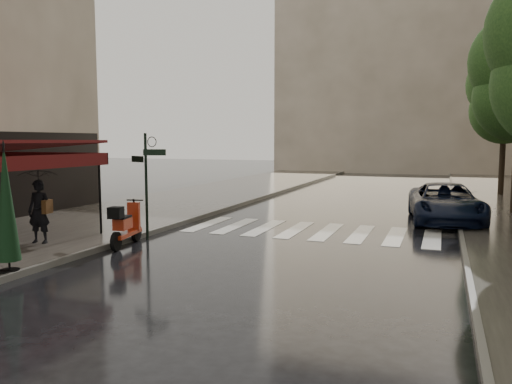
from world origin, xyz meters
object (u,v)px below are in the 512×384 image
Objects in this scene: parked_car at (445,203)px; scooter at (125,226)px; pedestrian_with_umbrella at (38,182)px; parasol_front at (6,203)px.

scooter is at bearing -144.38° from parked_car.
scooter is 11.05m from parked_car.
parasol_front reaches higher than pedestrian_with_umbrella.
pedestrian_with_umbrella is 2.59m from scooter.
parasol_front is (1.64, -2.58, -0.18)m from pedestrian_with_umbrella.
scooter is 0.37× the size of parked_car.
parasol_front is (-8.65, -10.90, 0.90)m from parked_car.
pedestrian_with_umbrella is 3.06m from parasol_front.
parasol_front reaches higher than parked_car.
pedestrian_with_umbrella reaches higher than scooter.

